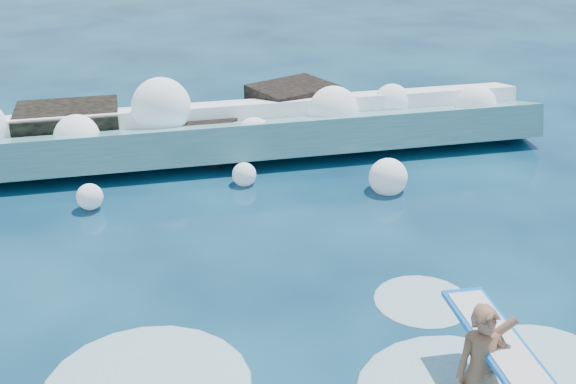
# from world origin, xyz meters

# --- Properties ---
(ground) EXTENTS (200.00, 200.00, 0.00)m
(ground) POSITION_xyz_m (0.00, 0.00, 0.00)
(ground) COLOR #07203D
(ground) RESTS_ON ground
(breaking_wave) EXTENTS (16.47, 2.63, 1.42)m
(breaking_wave) POSITION_xyz_m (0.61, 7.14, 0.50)
(breaking_wave) COLOR teal
(breaking_wave) RESTS_ON ground
(rock_cluster) EXTENTS (8.16, 3.41, 1.41)m
(rock_cluster) POSITION_xyz_m (0.03, 8.06, 0.45)
(rock_cluster) COLOR black
(rock_cluster) RESTS_ON ground
(surfer_with_board) EXTENTS (1.01, 3.03, 1.91)m
(surfer_with_board) POSITION_xyz_m (3.00, -2.66, 0.71)
(surfer_with_board) COLOR #905D43
(surfer_with_board) RESTS_ON ground
(wave_spray) EXTENTS (15.22, 4.27, 2.05)m
(wave_spray) POSITION_xyz_m (0.14, 6.87, 0.92)
(wave_spray) COLOR white
(wave_spray) RESTS_ON ground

